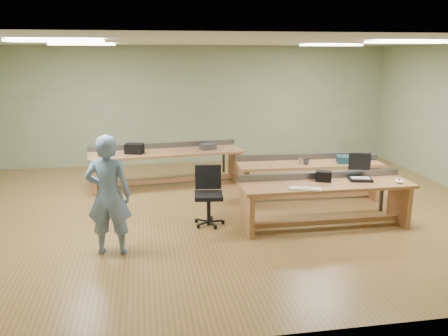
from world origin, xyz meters
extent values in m
plane|color=olive|center=(0.00, 0.00, 0.00)|extent=(10.00, 10.00, 0.00)
plane|color=silver|center=(0.00, 0.00, 3.00)|extent=(10.00, 10.00, 0.00)
cube|color=#909E78|center=(0.00, 4.00, 1.50)|extent=(10.00, 0.04, 3.00)
cube|color=#909E78|center=(0.00, -4.00, 1.50)|extent=(10.00, 0.04, 3.00)
cube|color=white|center=(-2.50, -1.50, 2.97)|extent=(1.20, 0.50, 0.03)
cube|color=white|center=(-2.50, 1.50, 2.97)|extent=(1.20, 0.50, 0.03)
cube|color=white|center=(2.50, -1.50, 2.97)|extent=(1.20, 0.50, 0.03)
cube|color=white|center=(2.50, 1.50, 2.97)|extent=(1.20, 0.50, 0.03)
cube|color=#B1784A|center=(1.48, -1.14, 0.72)|extent=(2.83, 0.76, 0.05)
cube|color=#B1784A|center=(0.16, -1.14, 0.35)|extent=(0.08, 0.65, 0.70)
cube|color=#B1784A|center=(2.79, -1.14, 0.35)|extent=(0.08, 0.65, 0.70)
cube|color=#B1784A|center=(1.48, -1.14, 0.10)|extent=(2.53, 0.10, 0.08)
cube|color=#52555A|center=(1.48, -0.80, 0.81)|extent=(2.83, 0.08, 0.11)
cube|color=#B1784A|center=(1.71, 0.34, 0.72)|extent=(2.81, 0.85, 0.05)
cube|color=#B1784A|center=(0.42, 0.39, 0.35)|extent=(0.11, 0.64, 0.70)
cube|color=#B1784A|center=(3.00, 0.29, 0.35)|extent=(0.11, 0.64, 0.70)
cube|color=#B1784A|center=(1.71, 0.34, 0.10)|extent=(2.48, 0.20, 0.08)
cube|color=#52555A|center=(1.73, 0.67, 0.81)|extent=(2.78, 0.19, 0.11)
cube|color=#B1784A|center=(-0.95, 1.90, 0.72)|extent=(3.36, 1.22, 0.05)
cube|color=#B1784A|center=(-2.48, 1.74, 0.35)|extent=(0.16, 0.78, 0.70)
cube|color=#B1784A|center=(0.58, 2.06, 0.35)|extent=(0.16, 0.78, 0.70)
cube|color=#B1784A|center=(-0.95, 1.90, 0.10)|extent=(2.98, 0.42, 0.08)
cube|color=#52555A|center=(-0.99, 2.30, 0.81)|extent=(3.27, 0.43, 0.11)
imported|color=#6B8DAF|center=(-1.95, -1.59, 0.87)|extent=(0.69, 0.51, 1.74)
cube|color=black|center=(2.10, -1.04, 0.77)|extent=(0.43, 0.38, 0.04)
cube|color=black|center=(2.14, -0.90, 1.04)|extent=(0.36, 0.10, 0.29)
cube|color=beige|center=(1.01, -1.42, 0.76)|extent=(0.53, 0.32, 0.03)
ellipsoid|color=white|center=(2.65, -1.31, 0.78)|extent=(0.18, 0.20, 0.07)
cube|color=black|center=(1.47, -0.99, 0.84)|extent=(0.30, 0.25, 0.17)
cylinder|color=black|center=(-0.40, -0.69, 0.24)|extent=(0.07, 0.07, 0.48)
cube|color=black|center=(-0.40, -0.69, 0.51)|extent=(0.51, 0.51, 0.07)
cube|color=black|center=(-0.38, -0.47, 0.77)|extent=(0.44, 0.10, 0.42)
cylinder|color=black|center=(-0.40, -0.69, 0.03)|extent=(0.58, 0.58, 0.07)
cube|color=#163847|center=(2.42, 0.23, 0.81)|extent=(0.43, 0.37, 0.13)
cube|color=#313234|center=(2.90, 0.44, 0.80)|extent=(0.44, 0.35, 0.11)
imported|color=#313234|center=(1.60, 0.23, 0.79)|extent=(0.14, 0.14, 0.09)
cylinder|color=#B7B7BB|center=(1.50, 0.29, 0.80)|extent=(0.07, 0.07, 0.11)
cube|color=black|center=(-1.63, 1.80, 0.86)|extent=(0.43, 0.36, 0.21)
cube|color=#313234|center=(-0.04, 1.95, 0.81)|extent=(0.37, 0.31, 0.13)
camera|label=1|loc=(-1.44, -8.15, 2.82)|focal=38.00mm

